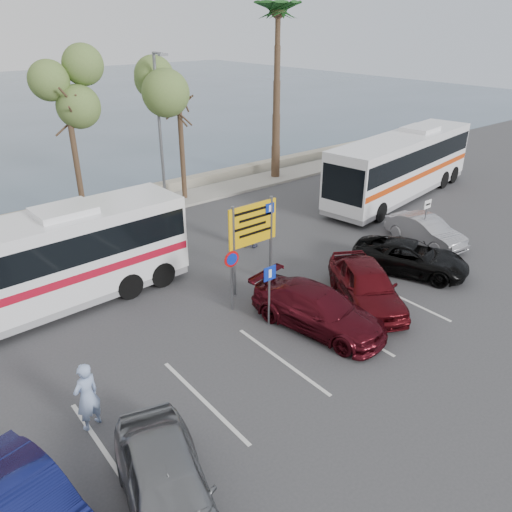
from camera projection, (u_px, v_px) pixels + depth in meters
ground at (288, 332)px, 16.90m from camera, size 120.00×120.00×0.00m
kerb_strip at (113, 216)px, 26.72m from camera, size 44.00×2.40×0.15m
seawall at (97, 202)px, 28.03m from camera, size 48.00×0.80×0.60m
tree_mid at (65, 90)px, 23.05m from camera, size 3.20×3.20×8.00m
tree_right at (178, 90)px, 26.65m from camera, size 3.20×3.20×7.40m
palm_tree at (278, 14)px, 29.02m from camera, size 4.80×4.80×11.20m
street_lamp_right at (160, 125)px, 26.14m from camera, size 0.45×1.15×8.01m
direction_sign at (253, 231)px, 18.68m from camera, size 2.20×0.12×3.60m
sign_no_stop at (232, 271)px, 17.57m from camera, size 0.60×0.08×2.35m
sign_parking at (269, 287)px, 16.72m from camera, size 0.50×0.07×2.25m
sign_taxi at (426, 216)px, 22.89m from camera, size 0.50×0.07×2.20m
lane_markings at (283, 359)px, 15.55m from camera, size 12.02×4.20×0.01m
coach_bus_left at (21, 274)px, 17.06m from camera, size 12.00×3.08×3.71m
coach_bus_right at (401, 167)px, 29.01m from camera, size 12.70×4.57×3.88m
car_silver_a at (168, 488)px, 10.38m from camera, size 2.98×4.82×1.53m
car_blue at (28, 509)px, 10.03m from camera, size 2.28×4.39×1.38m
car_maroon at (318, 309)px, 16.91m from camera, size 2.88×5.19×1.42m
car_red at (366, 285)px, 18.29m from camera, size 3.96×4.94×1.58m
suv_black at (410, 257)px, 20.73m from camera, size 3.93×5.15×1.30m
car_silver_b at (426, 230)px, 23.34m from camera, size 1.81×4.09×1.30m
pedestrian_near at (87, 396)px, 12.60m from camera, size 0.82×0.66×1.96m
pedestrian_far at (247, 226)px, 22.92m from camera, size 1.20×1.23×2.00m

